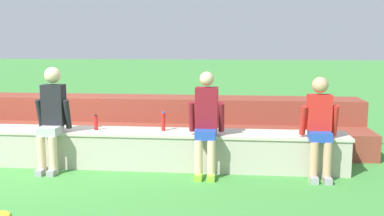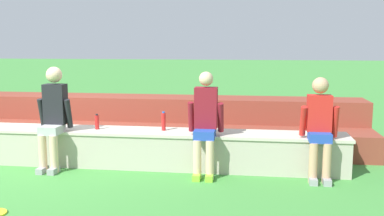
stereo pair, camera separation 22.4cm
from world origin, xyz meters
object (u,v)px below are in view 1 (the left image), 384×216
Objects in this scene: person_left_of_center at (206,121)px; person_far_left at (52,116)px; water_bottle_near_left at (163,122)px; person_center at (320,124)px; water_bottle_near_right at (96,123)px.

person_far_left is at bearing 179.67° from person_left_of_center.
person_left_of_center is at bearing -0.33° from person_far_left.
person_left_of_center is 5.06× the size of water_bottle_near_left.
person_center reaches higher than water_bottle_near_right.
person_far_left is 5.23× the size of water_bottle_near_left.
person_far_left reaches higher than water_bottle_near_right.
water_bottle_near_right is at bearing 169.78° from person_left_of_center.
water_bottle_near_right is (-3.14, 0.29, -0.09)m from person_center.
person_left_of_center is 1.67m from water_bottle_near_right.
person_center is 3.16m from water_bottle_near_right.
person_left_of_center is 1.04× the size of person_center.
person_far_left is 1.03× the size of person_left_of_center.
water_bottle_near_left is 1.22× the size of water_bottle_near_right.
water_bottle_near_left is at bearing 171.17° from person_center.
person_far_left is at bearing 179.96° from person_center.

